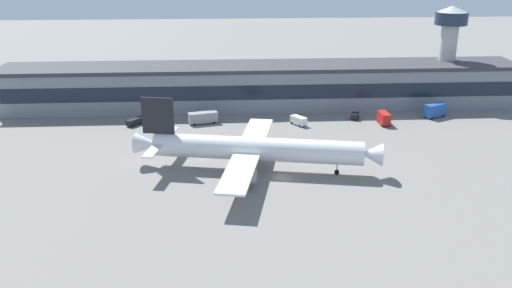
{
  "coord_description": "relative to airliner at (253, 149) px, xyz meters",
  "views": [
    {
      "loc": [
        -12.88,
        -110.84,
        47.65
      ],
      "look_at": [
        -5.3,
        8.56,
        5.0
      ],
      "focal_mm": 38.2,
      "sensor_mm": 36.0,
      "label": 1
    }
  ],
  "objects": [
    {
      "name": "terminal_building",
      "position": [
        6.2,
        54.39,
        1.6
      ],
      "size": [
        164.25,
        18.63,
        13.6
      ],
      "color": "gray",
      "rests_on": "ground_plane"
    },
    {
      "name": "baggage_tug",
      "position": [
        32.77,
        38.17,
        -4.13
      ],
      "size": [
        3.15,
        4.08,
        1.85
      ],
      "color": "black",
      "rests_on": "ground_plane"
    },
    {
      "name": "control_tower",
      "position": [
        67.27,
        58.07,
        14.19
      ],
      "size": [
        10.36,
        10.36,
        31.05
      ],
      "color": "#B7B7B2",
      "rests_on": "ground_plane"
    },
    {
      "name": "crew_van",
      "position": [
        15.13,
        33.28,
        -3.76
      ],
      "size": [
        4.67,
        5.56,
        2.55
      ],
      "color": "white",
      "rests_on": "ground_plane"
    },
    {
      "name": "belt_loader",
      "position": [
        -31.76,
        36.73,
        -4.07
      ],
      "size": [
        5.46,
        6.31,
        1.95
      ],
      "color": "black",
      "rests_on": "ground_plane"
    },
    {
      "name": "ground_plane",
      "position": [
        6.2,
        -4.74,
        -5.22
      ],
      "size": [
        600.0,
        600.0,
        0.0
      ],
      "primitive_type": "plane",
      "color": "slate"
    },
    {
      "name": "stair_truck",
      "position": [
        39.83,
        32.37,
        -3.24
      ],
      "size": [
        2.47,
        6.0,
        3.55
      ],
      "color": "red",
      "rests_on": "ground_plane"
    },
    {
      "name": "fuel_truck",
      "position": [
        -12.64,
        36.62,
        -3.34
      ],
      "size": [
        8.84,
        4.84,
        3.35
      ],
      "color": "gray",
      "rests_on": "ground_plane"
    },
    {
      "name": "airliner",
      "position": [
        0.0,
        0.0,
        0.0
      ],
      "size": [
        56.34,
        48.48,
        16.43
      ],
      "color": "white",
      "rests_on": "ground_plane"
    },
    {
      "name": "catering_truck",
      "position": [
        57.44,
        38.56,
        -2.93
      ],
      "size": [
        7.59,
        5.59,
        4.15
      ],
      "color": "#2651A5",
      "rests_on": "ground_plane"
    }
  ]
}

